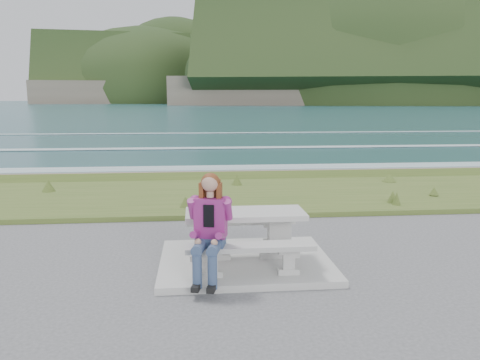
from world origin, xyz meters
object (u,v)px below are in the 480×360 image
(picnic_table, at_px, (245,222))
(bench_landward, at_px, (250,251))
(seated_woman, at_px, (209,243))
(bench_seaward, at_px, (241,225))

(picnic_table, distance_m, bench_landward, 0.74)
(picnic_table, height_order, bench_landward, picnic_table)
(picnic_table, distance_m, seated_woman, 1.02)
(bench_landward, distance_m, seated_woman, 0.62)
(bench_landward, relative_size, seated_woman, 1.24)
(picnic_table, bearing_deg, seated_woman, -124.82)
(bench_landward, relative_size, bench_seaward, 1.00)
(bench_landward, height_order, bench_seaward, same)
(bench_seaward, bearing_deg, seated_woman, -110.72)
(seated_woman, bearing_deg, picnic_table, 68.37)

